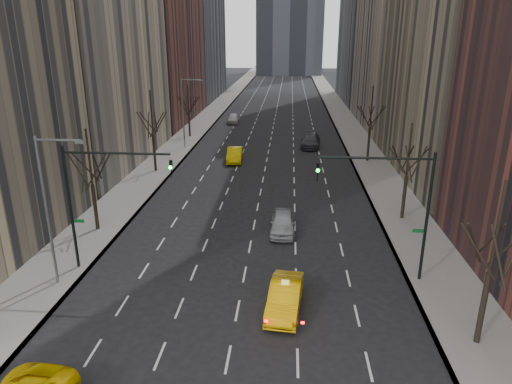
# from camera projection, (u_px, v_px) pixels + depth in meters

# --- Properties ---
(sidewalk_left) EXTENTS (4.50, 320.00, 0.15)m
(sidewalk_left) POSITION_uv_depth(u_px,v_px,m) (209.00, 116.00, 84.33)
(sidewalk_left) COLOR slate
(sidewalk_left) RESTS_ON ground
(sidewalk_right) EXTENTS (4.50, 320.00, 0.15)m
(sidewalk_right) POSITION_uv_depth(u_px,v_px,m) (343.00, 118.00, 82.64)
(sidewalk_right) COLOR slate
(sidewalk_right) RESTS_ON ground
(tree_lw_b) EXTENTS (3.36, 3.50, 7.82)m
(tree_lw_b) POSITION_uv_depth(u_px,v_px,m) (93.00, 185.00, 34.12)
(tree_lw_b) COLOR black
(tree_lw_b) RESTS_ON ground
(tree_lw_c) EXTENTS (3.36, 3.50, 8.74)m
(tree_lw_c) POSITION_uv_depth(u_px,v_px,m) (153.00, 136.00, 49.09)
(tree_lw_c) COLOR black
(tree_lw_c) RESTS_ON ground
(tree_lw_d) EXTENTS (3.36, 3.50, 7.36)m
(tree_lw_d) POSITION_uv_depth(u_px,v_px,m) (189.00, 113.00, 66.21)
(tree_lw_d) COLOR black
(tree_lw_d) RESTS_ON ground
(tree_rw_a) EXTENTS (3.36, 3.50, 8.28)m
(tree_rw_a) POSITION_uv_depth(u_px,v_px,m) (489.00, 274.00, 21.10)
(tree_rw_a) COLOR black
(tree_rw_a) RESTS_ON ground
(tree_rw_b) EXTENTS (3.36, 3.50, 7.82)m
(tree_rw_b) POSITION_uv_depth(u_px,v_px,m) (406.00, 176.00, 36.23)
(tree_rw_b) COLOR black
(tree_rw_b) RESTS_ON ground
(tree_rw_c) EXTENTS (3.36, 3.50, 8.74)m
(tree_rw_c) POSITION_uv_depth(u_px,v_px,m) (370.00, 128.00, 53.09)
(tree_rw_c) COLOR black
(tree_rw_c) RESTS_ON ground
(traffic_mast_left) EXTENTS (6.69, 0.39, 8.00)m
(traffic_mast_left) POSITION_uv_depth(u_px,v_px,m) (95.00, 189.00, 27.68)
(traffic_mast_left) COLOR black
(traffic_mast_left) RESTS_ON ground
(traffic_mast_right) EXTENTS (6.69, 0.39, 8.00)m
(traffic_mast_right) POSITION_uv_depth(u_px,v_px,m) (400.00, 196.00, 26.43)
(traffic_mast_right) COLOR black
(traffic_mast_right) RESTS_ON ground
(streetlight_near) EXTENTS (2.83, 0.22, 9.00)m
(streetlight_near) POSITION_uv_depth(u_px,v_px,m) (51.00, 197.00, 25.88)
(streetlight_near) COLOR slate
(streetlight_near) RESTS_ON ground
(streetlight_far) EXTENTS (2.83, 0.22, 9.00)m
(streetlight_far) POSITION_uv_depth(u_px,v_px,m) (185.00, 106.00, 58.86)
(streetlight_far) COLOR slate
(streetlight_far) RESTS_ON ground
(taxi_sedan) EXTENTS (2.17, 4.96, 1.59)m
(taxi_sedan) POSITION_uv_depth(u_px,v_px,m) (285.00, 297.00, 24.93)
(taxi_sedan) COLOR #F8B005
(taxi_sedan) RESTS_ON ground
(silver_sedan_ahead) EXTENTS (1.92, 4.66, 1.58)m
(silver_sedan_ahead) POSITION_uv_depth(u_px,v_px,m) (283.00, 223.00, 34.78)
(silver_sedan_ahead) COLOR #9EA1A6
(silver_sedan_ahead) RESTS_ON ground
(far_taxi) EXTENTS (2.00, 5.03, 1.63)m
(far_taxi) POSITION_uv_depth(u_px,v_px,m) (235.00, 155.00, 54.21)
(far_taxi) COLOR #DCB804
(far_taxi) RESTS_ON ground
(far_suv_grey) EXTENTS (3.01, 6.21, 1.74)m
(far_suv_grey) POSITION_uv_depth(u_px,v_px,m) (311.00, 141.00, 61.27)
(far_suv_grey) COLOR #313237
(far_suv_grey) RESTS_ON ground
(far_car_white) EXTENTS (2.14, 4.68, 1.56)m
(far_car_white) POSITION_uv_depth(u_px,v_px,m) (233.00, 118.00, 77.91)
(far_car_white) COLOR #BDBDBD
(far_car_white) RESTS_ON ground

